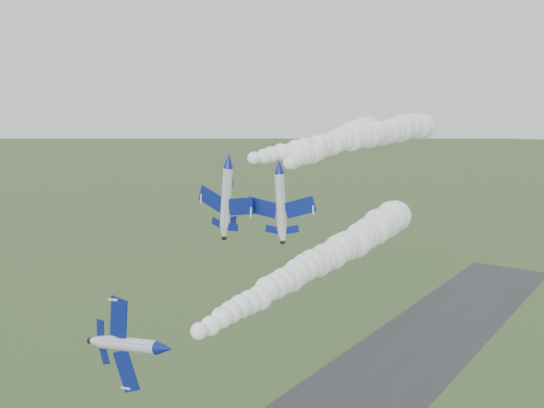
{
  "coord_description": "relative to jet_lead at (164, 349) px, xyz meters",
  "views": [
    {
      "loc": [
        47.15,
        -46.42,
        53.46
      ],
      "look_at": [
        3.36,
        16.08,
        41.05
      ],
      "focal_mm": 40.0,
      "sensor_mm": 36.0,
      "label": 1
    }
  ],
  "objects": [
    {
      "name": "jet_pair_left",
      "position": [
        -11.51,
        24.01,
        15.59
      ],
      "size": [
        10.06,
        12.07,
        3.01
      ],
      "rotation": [
        0.0,
        0.09,
        -0.08
      ],
      "color": "silver"
    },
    {
      "name": "jet_lead",
      "position": [
        0.0,
        0.0,
        0.0
      ],
      "size": [
        3.07,
        11.77,
        9.64
      ],
      "rotation": [
        0.0,
        1.43,
        0.04
      ],
      "color": "silver"
    },
    {
      "name": "jet_pair_right",
      "position": [
        -4.54,
        25.86,
        15.03
      ],
      "size": [
        9.47,
        10.99,
        2.79
      ],
      "rotation": [
        0.0,
        -0.05,
        0.31
      ],
      "color": "silver"
    },
    {
      "name": "smoke_trail_jet_pair_left",
      "position": [
        -9.05,
        55.36,
        17.19
      ],
      "size": [
        9.55,
        57.65,
        5.23
      ],
      "primitive_type": null,
      "rotation": [
        0.0,
        0.0,
        -0.08
      ],
      "color": "white"
    },
    {
      "name": "smoke_trail_jet_lead",
      "position": [
        -1.0,
        31.37,
        1.98
      ],
      "size": [
        7.82,
        57.9,
        5.41
      ],
      "primitive_type": null,
      "rotation": [
        0.0,
        0.0,
        0.04
      ],
      "color": "white"
    },
    {
      "name": "smoke_trail_jet_pair_right",
      "position": [
        -13.95,
        58.74,
        16.54
      ],
      "size": [
        24.53,
        62.37,
        5.38
      ],
      "primitive_type": null,
      "rotation": [
        0.0,
        0.0,
        0.31
      ],
      "color": "white"
    }
  ]
}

